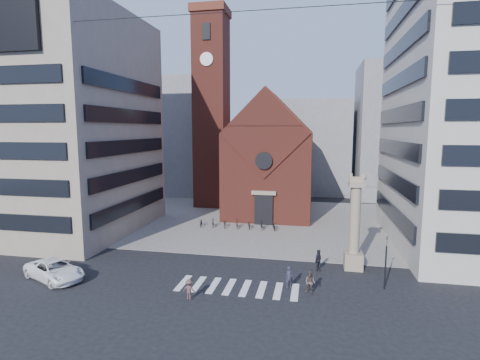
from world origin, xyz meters
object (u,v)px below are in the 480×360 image
at_px(lion_column, 355,231).
at_px(pedestrian_0, 289,277).
at_px(traffic_light, 386,261).
at_px(pedestrian_2, 318,260).
at_px(pedestrian_1, 310,283).
at_px(white_car, 55,270).
at_px(scooter_0, 201,222).

bearing_deg(lion_column, pedestrian_0, -136.02).
relative_size(traffic_light, pedestrian_0, 2.48).
bearing_deg(traffic_light, pedestrian_2, 150.95).
bearing_deg(pedestrian_1, traffic_light, 43.80).
bearing_deg(pedestrian_0, white_car, 153.91).
xyz_separation_m(pedestrian_0, scooter_0, (-12.44, 16.78, -0.32)).
bearing_deg(pedestrian_1, lion_column, 82.43).
distance_m(white_car, pedestrian_1, 21.09).
xyz_separation_m(pedestrian_1, pedestrian_2, (0.64, 4.86, 0.08)).
xyz_separation_m(traffic_light, pedestrian_0, (-7.39, -1.21, -1.42)).
distance_m(traffic_light, pedestrian_2, 5.99).
xyz_separation_m(white_car, pedestrian_2, (21.70, 6.21, 0.16)).
relative_size(traffic_light, white_car, 0.74).
height_order(traffic_light, white_car, traffic_light).
bearing_deg(pedestrian_0, traffic_light, -23.14).
height_order(traffic_light, pedestrian_2, traffic_light).
bearing_deg(scooter_0, pedestrian_1, -63.84).
relative_size(traffic_light, scooter_0, 2.27).
distance_m(traffic_light, pedestrian_0, 7.62).
distance_m(lion_column, traffic_light, 4.62).
bearing_deg(scooter_0, pedestrian_0, -65.94).
relative_size(lion_column, pedestrian_0, 5.00).
height_order(pedestrian_1, scooter_0, pedestrian_1).
distance_m(lion_column, scooter_0, 21.46).
xyz_separation_m(lion_column, scooter_0, (-17.84, 11.57, -2.91)).
bearing_deg(traffic_light, lion_column, 116.46).
bearing_deg(pedestrian_1, white_car, -151.91).
bearing_deg(white_car, scooter_0, 3.62).
xyz_separation_m(lion_column, pedestrian_0, (-5.40, -5.21, -2.59)).
bearing_deg(lion_column, scooter_0, 147.03).
height_order(pedestrian_0, pedestrian_1, pedestrian_1).
bearing_deg(white_car, pedestrian_1, -62.50).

